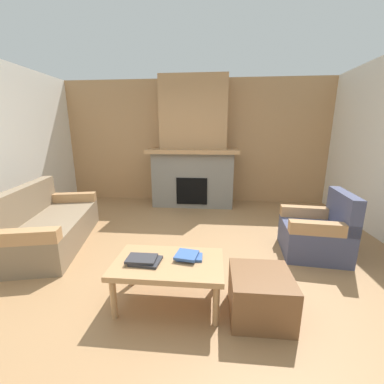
# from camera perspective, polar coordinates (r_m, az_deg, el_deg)

# --- Properties ---
(ground) EXTENTS (9.00, 9.00, 0.00)m
(ground) POSITION_cam_1_polar(r_m,az_deg,el_deg) (3.11, -3.96, -16.61)
(ground) COLOR #9E754C
(wall_back_wood_panel) EXTENTS (6.00, 0.12, 2.70)m
(wall_back_wood_panel) POSITION_cam_1_polar(r_m,az_deg,el_deg) (5.66, 0.66, 11.65)
(wall_back_wood_panel) COLOR tan
(wall_back_wood_panel) RESTS_ON ground
(fireplace) EXTENTS (1.90, 0.82, 2.70)m
(fireplace) POSITION_cam_1_polar(r_m,az_deg,el_deg) (5.30, 0.33, 9.47)
(fireplace) COLOR gray
(fireplace) RESTS_ON ground
(couch) EXTENTS (1.23, 1.95, 0.85)m
(couch) POSITION_cam_1_polar(r_m,az_deg,el_deg) (4.04, -30.83, -6.79)
(couch) COLOR #847056
(couch) RESTS_ON ground
(armchair) EXTENTS (0.83, 0.83, 0.85)m
(armchair) POSITION_cam_1_polar(r_m,az_deg,el_deg) (3.62, 27.42, -8.51)
(armchair) COLOR #474C6B
(armchair) RESTS_ON ground
(coffee_table) EXTENTS (1.00, 0.60, 0.43)m
(coffee_table) POSITION_cam_1_polar(r_m,az_deg,el_deg) (2.34, -5.55, -17.07)
(coffee_table) COLOR tan
(coffee_table) RESTS_ON ground
(ottoman) EXTENTS (0.52, 0.52, 0.40)m
(ottoman) POSITION_cam_1_polar(r_m,az_deg,el_deg) (2.37, 15.77, -22.27)
(ottoman) COLOR brown
(ottoman) RESTS_ON ground
(book_stack_near_edge) EXTENTS (0.31, 0.23, 0.05)m
(book_stack_near_edge) POSITION_cam_1_polar(r_m,az_deg,el_deg) (2.32, -11.25, -15.42)
(book_stack_near_edge) COLOR #2D2D33
(book_stack_near_edge) RESTS_ON coffee_table
(book_stack_center) EXTENTS (0.26, 0.23, 0.05)m
(book_stack_center) POSITION_cam_1_polar(r_m,az_deg,el_deg) (2.34, -0.97, -14.81)
(book_stack_center) COLOR #335699
(book_stack_center) RESTS_ON coffee_table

